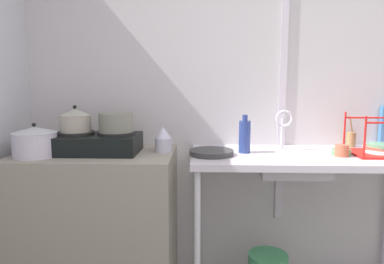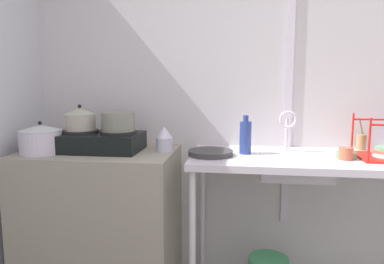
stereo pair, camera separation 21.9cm
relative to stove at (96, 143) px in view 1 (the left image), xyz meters
The scene contains 17 objects.
wall_back 1.38m from the stove, 15.61° to the left, with size 4.50×0.10×2.55m, color beige.
wall_metal_strip 1.32m from the stove, 14.06° to the left, with size 0.05×0.01×2.04m, color silver.
counter_concrete 0.52m from the stove, behind, with size 0.98×0.62×0.92m, color gray.
counter_sink 1.31m from the stove, ahead, with size 1.41×0.62×0.92m.
stove is the anchor object (origin of this frame).
pot_on_left_burner 0.19m from the stove, behind, with size 0.20×0.20×0.17m.
pot_on_right_burner 0.18m from the stove, ahead, with size 0.21×0.21×0.12m.
pot_beside_stove 0.35m from the stove, 159.38° to the right, with size 0.26×0.26×0.20m.
percolator 0.42m from the stove, ahead, with size 0.11×0.11×0.16m.
sink_basin 1.23m from the stove, ahead, with size 0.41×0.30×0.13m, color silver.
faucet 1.21m from the stove, ahead, with size 0.11×0.07×0.26m.
frying_pan 0.72m from the stove, ahead, with size 0.27×0.27×0.03m, color #303131.
dish_rack 1.75m from the stove, ahead, with size 0.35×0.31×0.25m.
cup_by_rack 1.50m from the stove, ahead, with size 0.08×0.08×0.07m, color #B3583C.
small_bowl_on_drainboard 1.51m from the stove, ahead, with size 0.11×0.11×0.04m, color #629763.
bottle_by_sink 0.93m from the stove, ahead, with size 0.07×0.07×0.24m.
utensil_jar 1.70m from the stove, ahead, with size 0.07×0.06×0.21m.
Camera 1 is at (-0.63, -0.59, 1.36)m, focal length 33.19 mm.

